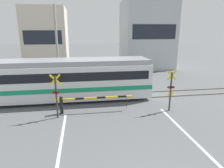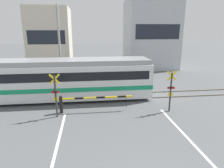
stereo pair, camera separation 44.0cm
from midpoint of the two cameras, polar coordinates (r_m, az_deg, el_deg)
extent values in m
cube|color=#6B6051|center=(15.83, -1.42, -4.42)|extent=(50.00, 0.10, 0.08)
cube|color=#6B6051|center=(17.18, -2.05, -2.83)|extent=(50.00, 0.10, 0.08)
cube|color=white|center=(9.63, 27.62, -20.47)|extent=(0.14, 12.47, 0.01)
cube|color=silver|center=(16.27, -19.65, 0.67)|extent=(16.42, 2.89, 2.58)
cube|color=gray|center=(15.99, -20.12, 5.78)|extent=(16.25, 2.54, 0.36)
cube|color=#148C59|center=(16.37, -19.53, -0.64)|extent=(16.43, 2.95, 0.32)
cube|color=black|center=(16.14, -19.83, 2.67)|extent=(15.76, 2.93, 0.64)
cylinder|color=black|center=(15.73, -1.21, -3.24)|extent=(0.76, 0.12, 0.76)
cylinder|color=black|center=(17.08, -1.86, -1.74)|extent=(0.76, 0.12, 0.76)
cube|color=black|center=(13.60, -15.15, -5.89)|extent=(0.20, 0.20, 1.16)
cube|color=yellow|center=(13.39, -5.07, -3.94)|extent=(4.76, 0.09, 0.09)
cube|color=black|center=(13.38, -10.18, -4.15)|extent=(0.57, 0.10, 0.10)
cube|color=black|center=(13.41, -4.06, -3.89)|extent=(0.57, 0.10, 0.10)
cube|color=black|center=(13.59, 1.97, -3.60)|extent=(0.57, 0.10, 0.10)
cylinder|color=black|center=(13.80, 3.32, -5.25)|extent=(0.02, 0.02, 0.78)
cube|color=black|center=(19.91, 7.21, 1.21)|extent=(0.20, 0.20, 1.16)
cube|color=yellow|center=(19.31, 0.44, 2.08)|extent=(4.76, 0.09, 0.09)
cube|color=black|center=(19.53, 3.89, 2.20)|extent=(0.57, 0.10, 0.10)
cube|color=black|center=(19.27, -0.26, 2.06)|extent=(0.57, 0.10, 0.10)
cube|color=black|center=(19.11, -4.50, 1.90)|extent=(0.57, 0.10, 0.10)
cylinder|color=black|center=(19.20, -5.47, 0.59)|extent=(0.02, 0.02, 0.78)
cylinder|color=#333333|center=(12.81, -16.54, -3.69)|extent=(0.11, 0.11, 2.68)
cube|color=yellow|center=(12.50, -16.92, 1.21)|extent=(0.68, 0.04, 0.68)
cube|color=yellow|center=(12.50, -16.92, 1.21)|extent=(0.68, 0.04, 0.68)
cube|color=black|center=(12.71, -16.65, -2.32)|extent=(0.44, 0.12, 0.12)
cylinder|color=red|center=(12.67, -17.45, -2.44)|extent=(0.15, 0.03, 0.15)
cylinder|color=red|center=(12.62, -15.93, -2.39)|extent=(0.15, 0.03, 0.15)
cube|color=yellow|center=(12.83, -16.51, -4.29)|extent=(0.32, 0.03, 0.20)
cylinder|color=#333333|center=(13.88, 15.50, -2.16)|extent=(0.11, 0.11, 2.68)
cube|color=yellow|center=(13.60, 15.83, 2.38)|extent=(0.68, 0.04, 0.68)
cube|color=yellow|center=(13.60, 15.83, 2.38)|extent=(0.68, 0.04, 0.68)
cube|color=black|center=(13.79, 15.60, -0.88)|extent=(0.44, 0.12, 0.12)
cylinder|color=red|center=(13.66, 15.07, -1.00)|extent=(0.15, 0.03, 0.15)
cylinder|color=red|center=(13.80, 16.37, -0.93)|extent=(0.15, 0.03, 0.15)
cube|color=yellow|center=(13.90, 15.50, -2.71)|extent=(0.32, 0.03, 0.20)
cylinder|color=#33384C|center=(23.22, -1.02, 2.90)|extent=(0.13, 0.13, 0.82)
cylinder|color=#33384C|center=(23.24, -0.68, 2.91)|extent=(0.13, 0.13, 0.82)
cube|color=#386647|center=(23.09, -0.86, 4.68)|extent=(0.38, 0.22, 0.65)
sphere|color=tan|center=(23.01, -0.86, 5.76)|extent=(0.22, 0.22, 0.22)
cube|color=beige|center=(28.58, -18.54, 11.89)|extent=(5.27, 5.84, 8.18)
cube|color=#1E232D|center=(25.68, -19.66, 12.42)|extent=(4.43, 0.03, 1.64)
cube|color=#B2B7BC|center=(29.67, 9.51, 13.65)|extent=(6.90, 5.84, 9.32)
cube|color=#1E232D|center=(26.89, 11.55, 14.41)|extent=(5.79, 0.03, 1.86)
cylinder|color=gray|center=(21.26, -16.05, 10.67)|extent=(0.22, 0.22, 7.78)
camera|label=1|loc=(0.22, -90.88, -0.24)|focal=32.00mm
camera|label=2|loc=(0.22, 89.12, 0.24)|focal=32.00mm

